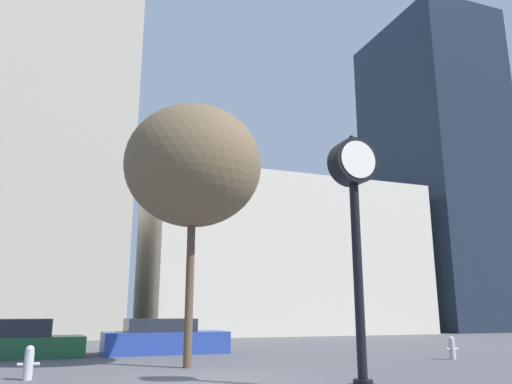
% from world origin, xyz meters
% --- Properties ---
extents(ground_plane, '(200.00, 200.00, 0.00)m').
position_xyz_m(ground_plane, '(0.00, 0.00, 0.00)').
color(ground_plane, '#515156').
extents(building_tall_tower, '(11.08, 12.00, 30.23)m').
position_xyz_m(building_tall_tower, '(-5.72, 24.00, 15.12)').
color(building_tall_tower, '#BCB29E').
rests_on(building_tall_tower, ground_plane).
extents(building_storefront_row, '(19.99, 12.00, 10.84)m').
position_xyz_m(building_storefront_row, '(11.60, 24.00, 5.42)').
color(building_storefront_row, beige).
rests_on(building_storefront_row, ground_plane).
extents(building_glass_modern, '(8.33, 12.00, 28.25)m').
position_xyz_m(building_glass_modern, '(27.39, 24.00, 14.12)').
color(building_glass_modern, '#1E2838').
rests_on(building_glass_modern, ground_plane).
extents(street_clock, '(1.03, 0.60, 5.41)m').
position_xyz_m(street_clock, '(2.28, -2.61, 3.86)').
color(street_clock, black).
rests_on(street_clock, ground_plane).
extents(car_green, '(4.20, 2.05, 1.30)m').
position_xyz_m(car_green, '(-4.84, 7.80, 0.54)').
color(car_green, '#236038').
rests_on(car_green, ground_plane).
extents(car_blue, '(4.67, 1.97, 1.29)m').
position_xyz_m(car_blue, '(0.16, 7.93, 0.55)').
color(car_blue, '#28429E').
rests_on(car_blue, ground_plane).
extents(fire_hydrant_near, '(0.47, 0.21, 0.75)m').
position_xyz_m(fire_hydrant_near, '(8.71, 2.15, 0.38)').
color(fire_hydrant_near, '#B7B7BC').
rests_on(fire_hydrant_near, ground_plane).
extents(fire_hydrant_far, '(0.49, 0.21, 0.78)m').
position_xyz_m(fire_hydrant_far, '(-4.15, 1.49, 0.40)').
color(fire_hydrant_far, '#B7B7BC').
rests_on(fire_hydrant_far, ground_plane).
extents(bare_tree, '(4.20, 4.20, 7.82)m').
position_xyz_m(bare_tree, '(-0.10, 2.72, 5.91)').
color(bare_tree, brown).
rests_on(bare_tree, ground_plane).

